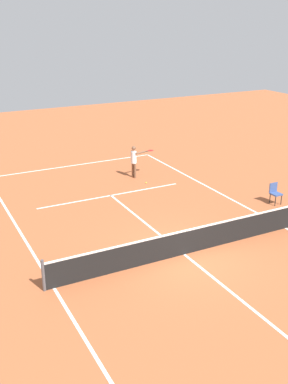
{
  "coord_description": "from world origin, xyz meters",
  "views": [
    {
      "loc": [
        7.95,
        12.26,
        7.9
      ],
      "look_at": [
        -0.64,
        -4.37,
        0.8
      ],
      "focal_mm": 42.98,
      "sensor_mm": 36.0,
      "label": 1
    }
  ],
  "objects": [
    {
      "name": "court_lines",
      "position": [
        0.0,
        0.0,
        0.0
      ],
      "size": [
        9.67,
        23.93,
        0.01
      ],
      "color": "white",
      "rests_on": "ground"
    },
    {
      "name": "ground_plane",
      "position": [
        0.0,
        0.0,
        0.0
      ],
      "size": [
        60.0,
        60.0,
        0.0
      ],
      "primitive_type": "plane",
      "color": "#AD5933"
    },
    {
      "name": "courtside_chair_mid",
      "position": [
        -6.21,
        -2.23,
        0.53
      ],
      "size": [
        0.44,
        0.46,
        0.95
      ],
      "color": "#262626",
      "rests_on": "ground"
    },
    {
      "name": "player_serving",
      "position": [
        -2.19,
        -8.43,
        1.02
      ],
      "size": [
        1.32,
        0.45,
        1.72
      ],
      "rotation": [
        0.0,
        0.0,
        1.75
      ],
      "color": "brown",
      "rests_on": "ground"
    },
    {
      "name": "tennis_ball",
      "position": [
        -2.28,
        -7.31,
        0.03
      ],
      "size": [
        0.07,
        0.07,
        0.07
      ],
      "primitive_type": "sphere",
      "color": "#CCE033",
      "rests_on": "ground"
    },
    {
      "name": "tennis_net",
      "position": [
        0.0,
        0.0,
        0.5
      ],
      "size": [
        10.27,
        0.1,
        1.07
      ],
      "color": "#4C4C51",
      "rests_on": "ground"
    }
  ]
}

